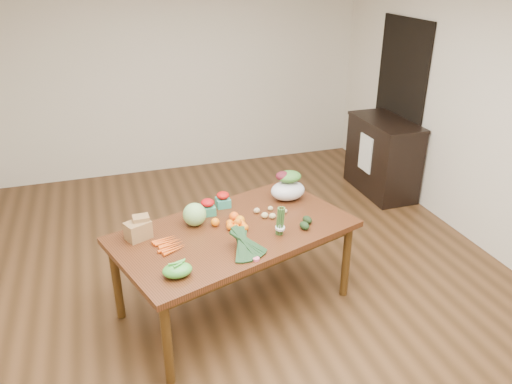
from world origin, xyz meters
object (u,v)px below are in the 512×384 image
object	(u,v)px
paper_bag	(138,229)
kale_bunch	(248,245)
mandarin_cluster	(238,224)
salad_bag	(288,187)
cabinet	(383,157)
asparagus_bundle	(280,221)
cabbage	(195,214)
dining_table	(235,268)

from	to	relation	value
paper_bag	kale_bunch	bearing A→B (deg)	-33.06
mandarin_cluster	salad_bag	size ratio (longest dim) A/B	0.58
cabinet	kale_bunch	xyz separation A→B (m)	(-2.40, -2.06, 0.36)
asparagus_bundle	salad_bag	distance (m)	0.65
paper_bag	mandarin_cluster	xyz separation A→B (m)	(0.77, -0.10, -0.04)
cabbage	asparagus_bundle	distance (m)	0.71
cabinet	kale_bunch	size ratio (longest dim) A/B	2.55
cabbage	cabinet	bearing A→B (deg)	29.29
cabbage	salad_bag	world-z (taller)	salad_bag
kale_bunch	paper_bag	bearing A→B (deg)	128.63
dining_table	kale_bunch	size ratio (longest dim) A/B	4.70
paper_bag	mandarin_cluster	world-z (taller)	paper_bag
cabbage	mandarin_cluster	size ratio (longest dim) A/B	1.05
cabinet	cabbage	world-z (taller)	same
paper_bag	salad_bag	distance (m)	1.38
dining_table	cabbage	world-z (taller)	cabbage
cabbage	salad_bag	xyz separation A→B (m)	(0.89, 0.21, 0.03)
cabbage	mandarin_cluster	xyz separation A→B (m)	(0.31, -0.17, -0.05)
asparagus_bundle	salad_bag	size ratio (longest dim) A/B	0.80
cabinet	salad_bag	distance (m)	2.24
dining_table	salad_bag	world-z (taller)	salad_bag
dining_table	paper_bag	size ratio (longest dim) A/B	7.68
paper_bag	mandarin_cluster	size ratio (longest dim) A/B	1.36
paper_bag	cabbage	size ratio (longest dim) A/B	1.29
dining_table	cabinet	xyz separation A→B (m)	(2.39, 1.67, 0.10)
paper_bag	dining_table	bearing A→B (deg)	-7.04
mandarin_cluster	asparagus_bundle	world-z (taller)	asparagus_bundle
cabbage	paper_bag	bearing A→B (deg)	-170.24
cabbage	asparagus_bundle	size ratio (longest dim) A/B	0.76
paper_bag	mandarin_cluster	bearing A→B (deg)	-7.04
cabbage	asparagus_bundle	world-z (taller)	asparagus_bundle
cabinet	paper_bag	distance (m)	3.53
cabinet	salad_bag	world-z (taller)	salad_bag
cabinet	asparagus_bundle	distance (m)	2.82
cabinet	mandarin_cluster	bearing A→B (deg)	-144.65
dining_table	cabinet	size ratio (longest dim) A/B	1.84
cabinet	asparagus_bundle	bearing A→B (deg)	-137.97
kale_bunch	salad_bag	size ratio (longest dim) A/B	1.28
asparagus_bundle	cabinet	bearing A→B (deg)	23.72
cabinet	mandarin_cluster	xyz separation A→B (m)	(-2.36, -1.68, 0.33)
cabinet	paper_bag	bearing A→B (deg)	-153.26
asparagus_bundle	kale_bunch	bearing A→B (deg)	-167.69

